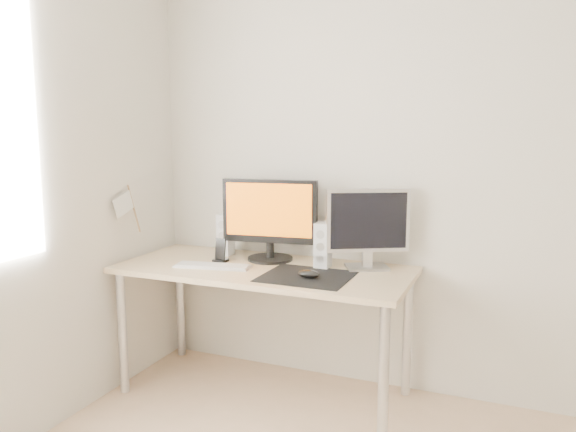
% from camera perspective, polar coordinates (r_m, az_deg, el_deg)
% --- Properties ---
extents(wall_back, '(3.50, 0.00, 3.50)m').
position_cam_1_polar(wall_back, '(3.10, 16.29, 4.28)').
color(wall_back, silver).
rests_on(wall_back, ground).
extents(mousepad, '(0.45, 0.40, 0.00)m').
position_cam_1_polar(mousepad, '(2.89, 1.92, -6.14)').
color(mousepad, black).
rests_on(mousepad, desk).
extents(mouse, '(0.11, 0.07, 0.04)m').
position_cam_1_polar(mouse, '(2.85, 2.09, -5.90)').
color(mouse, black).
rests_on(mouse, mousepad).
extents(desk, '(1.60, 0.70, 0.73)m').
position_cam_1_polar(desk, '(3.10, -2.47, -6.61)').
color(desk, '#D1B587').
rests_on(desk, ground).
extents(main_monitor, '(0.55, 0.29, 0.47)m').
position_cam_1_polar(main_monitor, '(3.19, -1.88, -0.07)').
color(main_monitor, black).
rests_on(main_monitor, desk).
extents(second_monitor, '(0.42, 0.25, 0.43)m').
position_cam_1_polar(second_monitor, '(3.03, 8.11, -0.88)').
color(second_monitor, '#ABABAD').
rests_on(second_monitor, desk).
extents(speaker_left, '(0.08, 0.09, 0.25)m').
position_cam_1_polar(speaker_left, '(3.37, -6.37, -1.89)').
color(speaker_left, white).
rests_on(speaker_left, desk).
extents(speaker_right, '(0.08, 0.09, 0.25)m').
position_cam_1_polar(speaker_right, '(3.05, 3.56, -3.00)').
color(speaker_right, white).
rests_on(speaker_right, desk).
extents(keyboard, '(0.43, 0.19, 0.02)m').
position_cam_1_polar(keyboard, '(3.10, -7.65, -5.05)').
color(keyboard, silver).
rests_on(keyboard, desk).
extents(phone_dock, '(0.08, 0.06, 0.14)m').
position_cam_1_polar(phone_dock, '(3.21, -6.87, -3.93)').
color(phone_dock, black).
rests_on(phone_dock, desk).
extents(pennant, '(0.01, 0.23, 0.29)m').
position_cam_1_polar(pennant, '(3.31, -16.05, 1.04)').
color(pennant, '#A57F54').
rests_on(pennant, wall_left).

